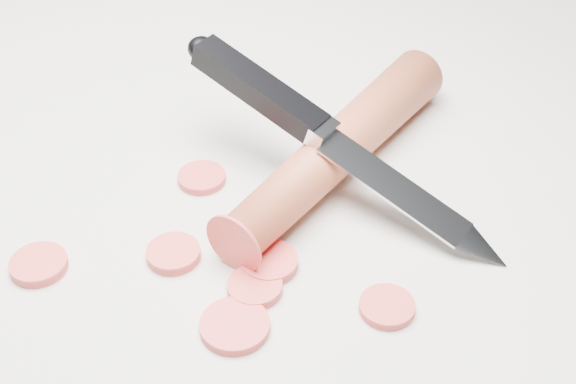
# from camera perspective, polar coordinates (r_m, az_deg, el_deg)

# --- Properties ---
(ground) EXTENTS (2.40, 2.40, 0.00)m
(ground) POSITION_cam_1_polar(r_m,az_deg,el_deg) (0.52, -3.14, 0.56)
(ground) COLOR silver
(ground) RESTS_ON ground
(carrot) EXTENTS (0.11, 0.22, 0.03)m
(carrot) POSITION_cam_1_polar(r_m,az_deg,el_deg) (0.52, 3.61, 3.15)
(carrot) COLOR #BA4829
(carrot) RESTS_ON ground
(carrot_slice_0) EXTENTS (0.03, 0.03, 0.01)m
(carrot_slice_0) POSITION_cam_1_polar(r_m,az_deg,el_deg) (0.48, -17.30, -4.95)
(carrot_slice_0) COLOR #EA3B37
(carrot_slice_0) RESTS_ON ground
(carrot_slice_1) EXTENTS (0.03, 0.03, 0.01)m
(carrot_slice_1) POSITION_cam_1_polar(r_m,az_deg,el_deg) (0.45, -2.38, -6.78)
(carrot_slice_1) COLOR #EA3B37
(carrot_slice_1) RESTS_ON ground
(carrot_slice_2) EXTENTS (0.03, 0.03, 0.01)m
(carrot_slice_2) POSITION_cam_1_polar(r_m,az_deg,el_deg) (0.46, -1.36, -5.03)
(carrot_slice_2) COLOR #EA3B37
(carrot_slice_2) RESTS_ON ground
(carrot_slice_3) EXTENTS (0.03, 0.03, 0.01)m
(carrot_slice_3) POSITION_cam_1_polar(r_m,az_deg,el_deg) (0.47, -8.15, -4.36)
(carrot_slice_3) COLOR #EA3B37
(carrot_slice_3) RESTS_ON ground
(carrot_slice_4) EXTENTS (0.03, 0.03, 0.01)m
(carrot_slice_4) POSITION_cam_1_polar(r_m,az_deg,el_deg) (0.44, 7.05, -8.10)
(carrot_slice_4) COLOR #EA3B37
(carrot_slice_4) RESTS_ON ground
(carrot_slice_5) EXTENTS (0.03, 0.03, 0.01)m
(carrot_slice_5) POSITION_cam_1_polar(r_m,az_deg,el_deg) (0.52, -6.16, 1.02)
(carrot_slice_5) COLOR #EA3B37
(carrot_slice_5) RESTS_ON ground
(carrot_slice_6) EXTENTS (0.04, 0.04, 0.01)m
(carrot_slice_6) POSITION_cam_1_polar(r_m,az_deg,el_deg) (0.43, -3.81, -9.48)
(carrot_slice_6) COLOR #EA3B37
(carrot_slice_6) RESTS_ON ground
(kitchen_knife) EXTENTS (0.23, 0.10, 0.08)m
(kitchen_knife) POSITION_cam_1_polar(r_m,az_deg,el_deg) (0.49, 3.77, 3.60)
(kitchen_knife) COLOR silver
(kitchen_knife) RESTS_ON ground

